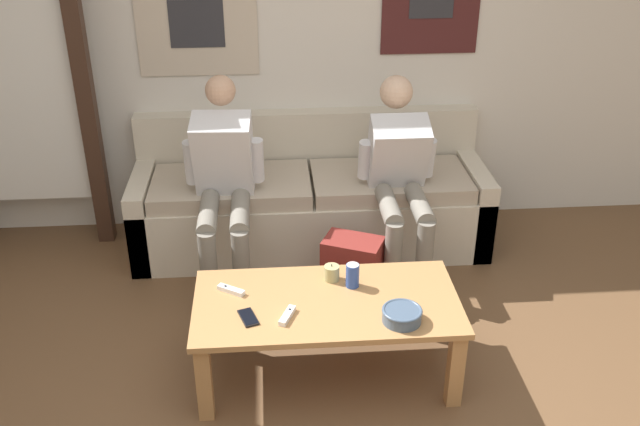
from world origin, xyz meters
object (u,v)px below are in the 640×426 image
object	(u,v)px
couch	(310,202)
cell_phone	(248,317)
person_seated_adult	(224,180)
coffee_table	(327,312)
drink_can_blue	(353,275)
game_controller_near_right	(287,316)
backpack	(352,272)
person_seated_teen	(400,174)
game_controller_near_left	(231,290)
ceramic_bowl	(402,314)
pillar_candle	(332,273)

from	to	relation	value
couch	cell_phone	world-z (taller)	couch
person_seated_adult	cell_phone	world-z (taller)	person_seated_adult
coffee_table	drink_can_blue	world-z (taller)	drink_can_blue
couch	game_controller_near_right	xyz separation A→B (m)	(-0.20, -1.46, 0.16)
couch	coffee_table	bearing A→B (deg)	-90.43
backpack	person_seated_teen	bearing A→B (deg)	47.72
coffee_table	game_controller_near_left	world-z (taller)	game_controller_near_left
ceramic_bowl	cell_phone	xyz separation A→B (m)	(-0.70, 0.08, -0.03)
coffee_table	backpack	size ratio (longest dim) A/B	3.18
person_seated_adult	ceramic_bowl	size ratio (longest dim) A/B	6.46
coffee_table	game_controller_near_left	bearing A→B (deg)	166.68
ceramic_bowl	backpack	bearing A→B (deg)	98.93
drink_can_blue	cell_phone	world-z (taller)	drink_can_blue
coffee_table	pillar_candle	distance (m)	0.22
coffee_table	pillar_candle	xyz separation A→B (m)	(0.04, 0.18, 0.11)
person_seated_adult	drink_can_blue	size ratio (longest dim) A/B	9.72
ceramic_bowl	game_controller_near_right	distance (m)	0.53
couch	ceramic_bowl	bearing A→B (deg)	-78.24
coffee_table	pillar_candle	size ratio (longest dim) A/B	14.17
pillar_candle	game_controller_near_left	world-z (taller)	pillar_candle
drink_can_blue	cell_phone	size ratio (longest dim) A/B	0.83
person_seated_teen	coffee_table	bearing A→B (deg)	-118.04
person_seated_teen	cell_phone	bearing A→B (deg)	-129.35
couch	ceramic_bowl	world-z (taller)	couch
game_controller_near_right	backpack	bearing A→B (deg)	62.23
game_controller_near_right	game_controller_near_left	bearing A→B (deg)	138.95
drink_can_blue	game_controller_near_right	size ratio (longest dim) A/B	0.85
pillar_candle	couch	bearing A→B (deg)	91.52
pillar_candle	coffee_table	bearing A→B (deg)	-102.59
couch	pillar_candle	distance (m)	1.17
couch	game_controller_near_left	xyz separation A→B (m)	(-0.47, -1.23, 0.16)
person_seated_adult	person_seated_teen	bearing A→B (deg)	1.46
drink_can_blue	game_controller_near_left	size ratio (longest dim) A/B	0.89
couch	game_controller_near_right	size ratio (longest dim) A/B	15.46
ceramic_bowl	drink_can_blue	distance (m)	0.36
couch	person_seated_adult	bearing A→B (deg)	-143.42
game_controller_near_left	drink_can_blue	bearing A→B (deg)	0.74
person_seated_teen	ceramic_bowl	distance (m)	1.19
cell_phone	coffee_table	bearing A→B (deg)	16.88
drink_can_blue	game_controller_near_left	distance (m)	0.60
coffee_table	person_seated_teen	bearing A→B (deg)	61.96
couch	backpack	bearing A→B (deg)	-75.10
game_controller_near_left	game_controller_near_right	size ratio (longest dim) A/B	0.96
coffee_table	drink_can_blue	distance (m)	0.22
drink_can_blue	game_controller_near_right	distance (m)	0.41
coffee_table	drink_can_blue	xyz separation A→B (m)	(0.14, 0.12, 0.13)
couch	coffee_table	distance (m)	1.34
person_seated_teen	person_seated_adult	bearing A→B (deg)	-178.54
backpack	pillar_candle	size ratio (longest dim) A/B	4.46
couch	person_seated_adult	world-z (taller)	person_seated_adult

